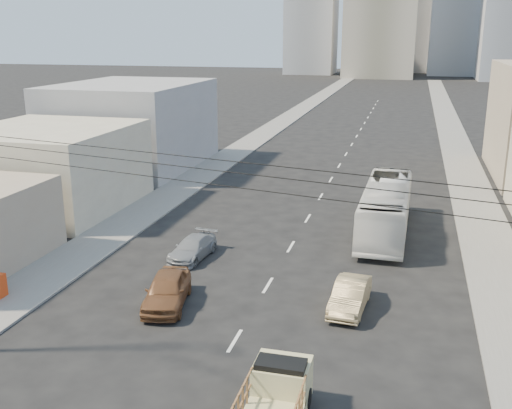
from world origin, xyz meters
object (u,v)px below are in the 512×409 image
at_px(sedan_grey, 193,248).
at_px(flatbed_pickup, 275,397).
at_px(city_bus, 386,208).
at_px(sedan_brown, 167,290).
at_px(sedan_tan, 350,296).

bearing_deg(sedan_grey, flatbed_pickup, -54.40).
xyz_separation_m(city_bus, sedan_grey, (-10.52, -7.44, -1.07)).
bearing_deg(city_bus, flatbed_pickup, -95.65).
xyz_separation_m(sedan_brown, sedan_tan, (8.50, 1.78, -0.10)).
distance_m(sedan_brown, sedan_grey, 6.27).
xyz_separation_m(flatbed_pickup, sedan_tan, (1.47, 9.41, -0.41)).
bearing_deg(flatbed_pickup, sedan_tan, 81.13).
height_order(flatbed_pickup, sedan_brown, flatbed_pickup).
bearing_deg(city_bus, sedan_tan, -93.85).
bearing_deg(sedan_tan, sedan_brown, -163.90).
bearing_deg(sedan_tan, sedan_grey, 159.39).
bearing_deg(sedan_tan, flatbed_pickup, -94.63).
distance_m(flatbed_pickup, sedan_tan, 9.54).
xyz_separation_m(flatbed_pickup, sedan_brown, (-7.03, 7.63, -0.31)).
distance_m(sedan_tan, sedan_grey, 10.48).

